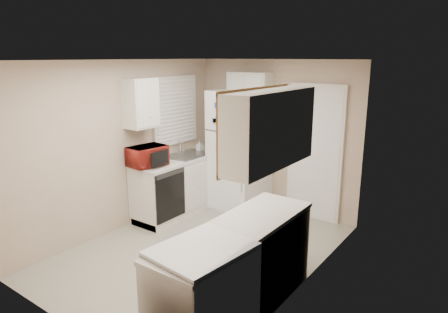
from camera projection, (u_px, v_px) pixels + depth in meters
The scene contains 19 objects.
floor at pixel (201, 250), 5.18m from camera, with size 3.80×3.80×0.00m, color #B5B09E.
ceiling at pixel (199, 60), 4.59m from camera, with size 3.80×3.80×0.00m, color white.
wall_left at pixel (124, 146), 5.68m from camera, with size 3.80×3.80×0.00m, color #BEA68F.
wall_right at pixel (306, 181), 4.09m from camera, with size 3.80×3.80×0.00m, color #BEA68F.
wall_back at pixel (275, 136), 6.38m from camera, with size 2.80×2.80×0.00m, color #BEA68F.
wall_front at pixel (59, 207), 3.40m from camera, with size 2.80×2.80×0.00m, color #BEA68F.
left_counter at pixel (183, 184), 6.40m from camera, with size 0.60×1.80×0.90m, color silver.
dishwasher at pixel (171, 195), 5.76m from camera, with size 0.03×0.58×0.72m, color black.
sink at pixel (189, 157), 6.42m from camera, with size 0.54×0.74×0.16m, color gray.
microwave at pixel (147, 156), 5.74m from camera, with size 0.29×0.53×0.35m, color maroon.
soap_bottle at pixel (199, 145), 6.68m from camera, with size 0.08×0.08×0.18m, color beige.
window_blinds at pixel (176, 110), 6.39m from camera, with size 0.10×0.98×1.08m, color silver.
upper_cabinet_left at pixel (141, 103), 5.62m from camera, with size 0.30×0.45×0.70m, color silver.
refrigerator at pixel (240, 151), 6.39m from camera, with size 0.80×0.77×1.93m, color white.
cabinet_over_fridge at pixel (250, 85), 6.29m from camera, with size 0.70×0.30×0.40m, color silver.
interior_door at pixel (315, 154), 5.99m from camera, with size 0.86×0.06×2.08m, color white.
right_counter at pixel (237, 271), 3.82m from camera, with size 0.60×2.00×0.90m, color silver.
stove at pixel (202, 298), 3.35m from camera, with size 0.63×0.78×0.95m, color white.
upper_cabinet_right at pixel (270, 129), 3.64m from camera, with size 0.30×1.20×0.70m, color silver.
Camera 1 is at (3.01, -3.65, 2.44)m, focal length 32.00 mm.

